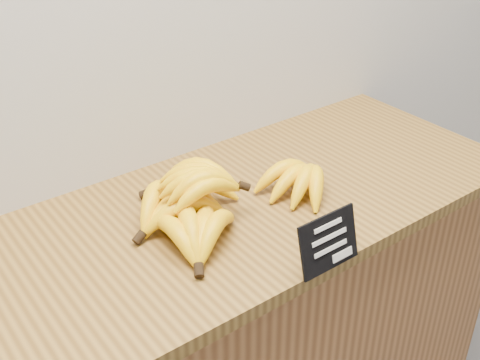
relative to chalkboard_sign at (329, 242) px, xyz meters
name	(u,v)px	position (x,y,z in m)	size (l,w,h in m)	color
counter_top	(226,213)	(-0.04, 0.26, -0.07)	(1.35, 0.54, 0.03)	brown
chalkboard_sign	(329,242)	(0.00, 0.00, 0.00)	(0.13, 0.01, 0.10)	black
banana_pile	(210,197)	(-0.07, 0.26, -0.01)	(0.50, 0.34, 0.12)	yellow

